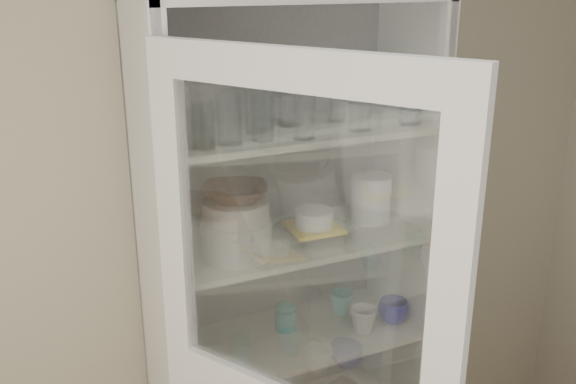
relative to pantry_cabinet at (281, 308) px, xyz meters
name	(u,v)px	position (x,y,z in m)	size (l,w,h in m)	color
wall_back	(214,214)	(-0.20, 0.16, 0.36)	(3.60, 0.02, 2.60)	#B3AA95
pantry_cabinet	(281,308)	(0.00, 0.00, 0.00)	(1.00, 0.45, 2.10)	white
tumbler_0	(204,126)	(-0.34, -0.21, 0.79)	(0.07, 0.07, 0.13)	silver
tumbler_1	(202,124)	(-0.34, -0.18, 0.79)	(0.07, 0.07, 0.14)	silver
tumbler_2	(229,119)	(-0.26, -0.19, 0.80)	(0.08, 0.08, 0.15)	silver
tumbler_3	(263,118)	(-0.15, -0.19, 0.79)	(0.07, 0.07, 0.14)	silver
tumbler_4	(305,117)	(-0.02, -0.23, 0.79)	(0.07, 0.07, 0.14)	silver
tumbler_5	(409,105)	(0.39, -0.20, 0.79)	(0.07, 0.07, 0.14)	silver
tumbler_6	(413,104)	(0.41, -0.20, 0.79)	(0.07, 0.07, 0.14)	silver
tumbler_7	(171,117)	(-0.40, -0.07, 0.79)	(0.07, 0.07, 0.15)	silver
tumbler_8	(195,116)	(-0.33, -0.09, 0.80)	(0.07, 0.07, 0.15)	silver
tumbler_9	(256,112)	(-0.13, -0.09, 0.79)	(0.07, 0.07, 0.14)	silver
tumbler_10	(290,103)	(0.02, -0.04, 0.80)	(0.08, 0.08, 0.16)	silver
tumbler_11	(337,104)	(0.20, -0.05, 0.78)	(0.06, 0.06, 0.12)	silver
goblet_0	(180,103)	(-0.34, 0.04, 0.81)	(0.08, 0.08, 0.19)	silver
goblet_1	(282,96)	(0.01, 0.01, 0.81)	(0.08, 0.08, 0.19)	silver
goblet_2	(275,98)	(0.00, 0.04, 0.80)	(0.07, 0.07, 0.17)	silver
goblet_3	(377,87)	(0.41, 0.03, 0.81)	(0.08, 0.08, 0.18)	silver
plate_stack_front	(237,238)	(-0.22, -0.14, 0.38)	(0.24, 0.24, 0.13)	silver
plate_stack_back	(190,228)	(-0.33, 0.05, 0.37)	(0.22, 0.22, 0.10)	silver
cream_bowl	(236,210)	(-0.22, -0.14, 0.48)	(0.22, 0.22, 0.07)	beige
terracotta_bowl	(236,193)	(-0.22, -0.14, 0.54)	(0.21, 0.21, 0.05)	#482919
glass_platter	(314,231)	(0.10, -0.08, 0.33)	(0.30, 0.30, 0.02)	silver
yellow_trivet	(314,227)	(0.10, -0.08, 0.34)	(0.18, 0.18, 0.01)	yellow
white_ramekin	(314,218)	(0.10, -0.08, 0.38)	(0.14, 0.14, 0.06)	silver
grey_bowl_stack	(371,198)	(0.35, -0.05, 0.41)	(0.15, 0.15, 0.18)	silver
mug_blue	(393,311)	(0.41, -0.16, -0.03)	(0.12, 0.12, 0.09)	#081697
mug_teal	(341,302)	(0.26, -0.01, -0.03)	(0.10, 0.10, 0.09)	teal
mug_white	(364,320)	(0.27, -0.17, -0.03)	(0.11, 0.11, 0.10)	silver
teal_jar	(286,318)	(0.01, -0.03, -0.03)	(0.08, 0.08, 0.10)	teal
measuring_cups	(209,366)	(-0.35, -0.16, -0.06)	(0.10, 0.10, 0.04)	#B9B8C6
white_canister	(179,337)	(-0.41, -0.03, -0.01)	(0.12, 0.12, 0.14)	silver
tumbler_12	(360,107)	(0.20, -0.20, 0.80)	(0.08, 0.08, 0.15)	silver
tumbler_13	(193,127)	(-0.37, -0.19, 0.78)	(0.06, 0.06, 0.12)	silver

